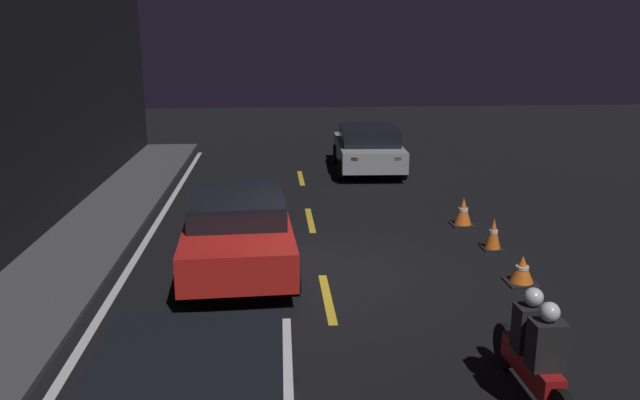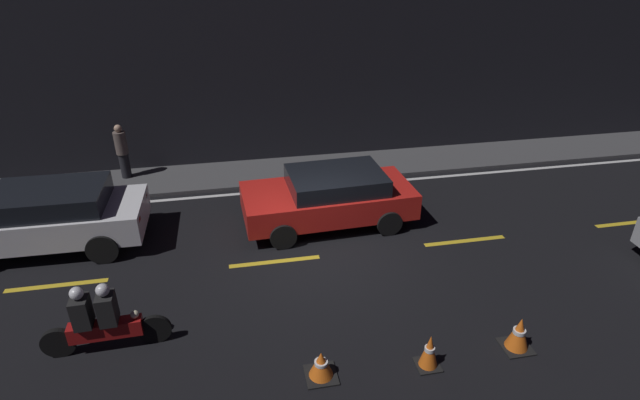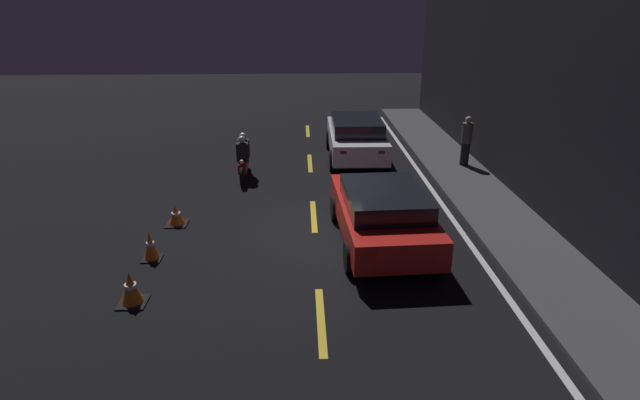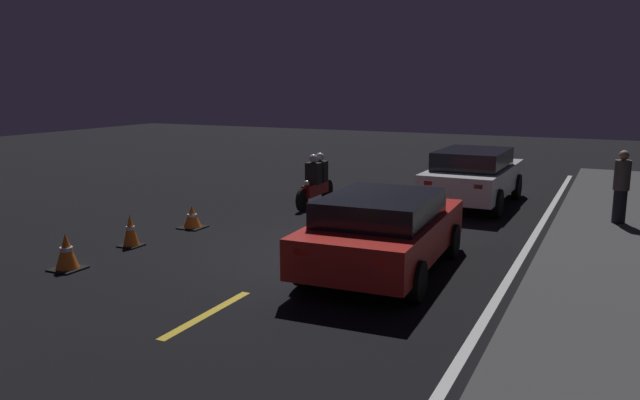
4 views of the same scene
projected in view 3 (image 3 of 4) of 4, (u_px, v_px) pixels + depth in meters
The scene contains 15 objects.
ground_plane at pixel (315, 233), 11.84m from camera, with size 56.00×56.00×0.00m, color black.
raised_curb at pixel (510, 228), 12.00m from camera, with size 28.00×1.91×0.10m.
building_front at pixel (585, 75), 10.70m from camera, with size 28.00×0.30×7.29m.
lane_dash_a at pixel (308, 131), 21.12m from camera, with size 2.00×0.14×0.01m.
lane_dash_b at pixel (310, 163), 16.94m from camera, with size 2.00×0.14×0.01m.
lane_dash_c at pixel (314, 216), 12.77m from camera, with size 2.00×0.14×0.01m.
lane_dash_d at pixel (321, 320), 8.59m from camera, with size 2.00×0.14×0.01m.
lane_solid_kerb at pixel (460, 230), 11.97m from camera, with size 25.20×0.14×0.01m.
sedan_white at pixel (356, 136), 17.12m from camera, with size 4.35×1.98×1.46m.
taxi_red at pixel (382, 213), 11.12m from camera, with size 4.22×2.14×1.35m.
motorcycle at pixel (243, 157), 15.39m from camera, with size 2.13×0.38×1.35m.
traffic_cone_near at pixel (176, 215), 12.20m from camera, with size 0.52×0.52×0.50m.
traffic_cone_mid at pixel (151, 246), 10.51m from camera, with size 0.40×0.40×0.64m.
traffic_cone_far at pixel (131, 288), 8.97m from camera, with size 0.51×0.51×0.64m.
pedestrian at pixel (466, 141), 16.15m from camera, with size 0.34×0.34×1.61m.
Camera 3 is at (10.70, -0.30, 5.12)m, focal length 28.00 mm.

